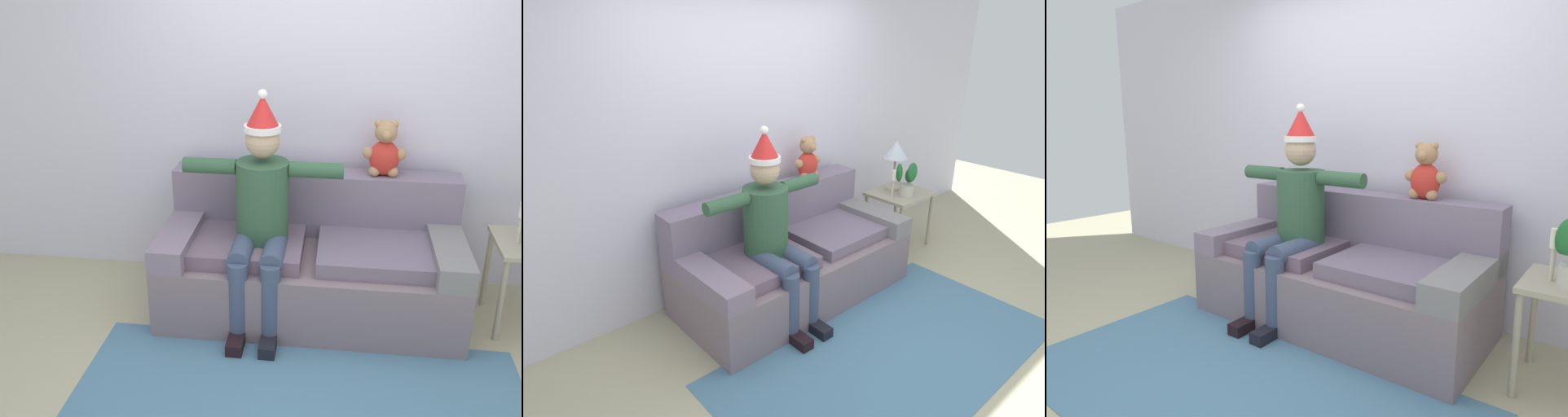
% 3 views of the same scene
% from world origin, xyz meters
% --- Properties ---
extents(ground_plane, '(10.00, 10.00, 0.00)m').
position_xyz_m(ground_plane, '(0.00, 0.00, 0.00)').
color(ground_plane, tan).
extents(back_wall, '(7.00, 0.10, 2.70)m').
position_xyz_m(back_wall, '(0.00, 1.55, 1.35)').
color(back_wall, silver).
rests_on(back_wall, ground_plane).
extents(couch, '(1.96, 0.92, 0.89)m').
position_xyz_m(couch, '(0.00, 1.02, 0.34)').
color(couch, slate).
rests_on(couch, ground_plane).
extents(person_seated, '(1.02, 0.77, 1.52)m').
position_xyz_m(person_seated, '(-0.32, 0.85, 0.77)').
color(person_seated, '#30563B').
rests_on(person_seated, ground_plane).
extents(teddy_bear, '(0.29, 0.17, 0.38)m').
position_xyz_m(teddy_bear, '(0.45, 1.30, 1.06)').
color(teddy_bear, red).
rests_on(teddy_bear, couch).
extents(area_rug, '(2.51, 1.34, 0.01)m').
position_xyz_m(area_rug, '(0.00, -0.05, 0.00)').
color(area_rug, teal).
rests_on(area_rug, ground_plane).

